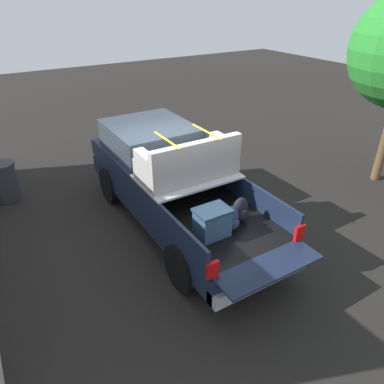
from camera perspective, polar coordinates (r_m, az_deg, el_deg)
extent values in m
plane|color=black|center=(8.10, -2.22, -5.00)|extent=(40.00, 40.00, 0.00)
cube|color=#162138|center=(7.76, -2.30, -1.16)|extent=(5.50, 1.92, 0.44)
cube|color=black|center=(6.77, 2.65, -3.83)|extent=(2.80, 1.80, 0.04)
cube|color=#162138|center=(6.25, -4.44, -4.49)|extent=(2.80, 0.06, 0.50)
cube|color=#162138|center=(7.14, 8.91, -0.11)|extent=(2.80, 0.06, 0.50)
cube|color=#162138|center=(7.67, -3.00, 2.42)|extent=(0.06, 1.80, 0.50)
cube|color=#162138|center=(5.74, 12.14, -11.60)|extent=(0.55, 1.80, 0.04)
cube|color=#B2B2B7|center=(7.08, -0.74, 2.50)|extent=(1.25, 1.92, 0.04)
cube|color=#162138|center=(8.63, -6.78, 5.44)|extent=(2.30, 1.92, 0.50)
cube|color=#2D3842|center=(8.34, -6.71, 8.66)|extent=(1.94, 1.76, 0.60)
cube|color=#162138|center=(9.81, -10.18, 7.81)|extent=(0.40, 1.82, 0.38)
cube|color=#B2B2B7|center=(6.05, 10.80, -13.23)|extent=(0.24, 1.92, 0.24)
cube|color=red|center=(5.34, 3.29, -12.25)|extent=(0.06, 0.20, 0.28)
cube|color=red|center=(6.31, 16.69, -6.22)|extent=(0.06, 0.20, 0.28)
cylinder|color=black|center=(8.98, -12.71, 1.16)|extent=(0.87, 0.30, 0.87)
cylinder|color=black|center=(9.59, -2.82, 3.78)|extent=(0.87, 0.30, 0.87)
cylinder|color=black|center=(6.29, -1.43, -11.82)|extent=(0.87, 0.30, 0.87)
cylinder|color=black|center=(7.13, 10.99, -6.75)|extent=(0.87, 0.30, 0.87)
cube|color=#335170|center=(6.12, 3.22, -5.02)|extent=(0.40, 0.55, 0.47)
cube|color=#23394E|center=(5.98, 3.29, -2.98)|extent=(0.44, 0.59, 0.05)
ellipsoid|color=#283351|center=(6.29, 6.17, -4.13)|extent=(0.20, 0.31, 0.46)
ellipsoid|color=#283351|center=(6.26, 6.74, -5.13)|extent=(0.09, 0.22, 0.20)
ellipsoid|color=black|center=(6.54, 7.66, -2.72)|extent=(0.20, 0.33, 0.48)
ellipsoid|color=black|center=(6.51, 8.22, -3.69)|extent=(0.09, 0.23, 0.21)
cube|color=#9E9993|center=(6.98, -0.75, 4.18)|extent=(0.88, 1.90, 0.42)
cube|color=#9E9993|center=(6.54, 0.84, 6.29)|extent=(0.16, 1.90, 0.40)
cube|color=#9E9993|center=(6.54, -7.42, 5.19)|extent=(0.64, 0.20, 0.22)
cube|color=#9E9993|center=(7.33, 4.80, 8.05)|extent=(0.64, 0.20, 0.22)
cube|color=yellow|center=(6.55, -4.03, 8.25)|extent=(0.98, 0.03, 0.02)
cube|color=yellow|center=(6.96, 2.28, 9.58)|extent=(0.98, 0.03, 0.02)
cylinder|color=#2D2D33|center=(9.90, -27.42, 1.26)|extent=(0.56, 0.56, 0.90)
cylinder|color=#2D2D33|center=(9.71, -28.08, 3.80)|extent=(0.60, 0.60, 0.08)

